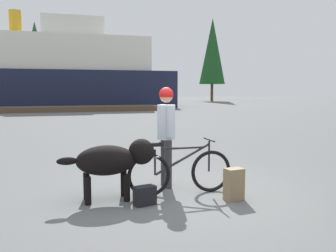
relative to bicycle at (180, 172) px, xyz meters
name	(u,v)px	position (x,y,z in m)	size (l,w,h in m)	color
ground_plane	(187,194)	(0.12, 0.00, -0.39)	(160.00, 160.00, 0.00)	#595B5B
bicycle	(180,172)	(0.00, 0.00, 0.00)	(1.79, 0.44, 0.91)	black
person_cyclist	(166,127)	(-0.08, 0.55, 0.69)	(0.32, 0.53, 1.78)	#333338
dog	(113,160)	(-1.09, 0.03, 0.25)	(1.52, 0.55, 0.95)	black
backpack	(234,184)	(0.72, -0.52, -0.13)	(0.28, 0.20, 0.50)	#8C7251
handbag_pannier	(145,196)	(-0.68, -0.38, -0.24)	(0.32, 0.18, 0.29)	black
dock_pier	(43,109)	(-3.23, 24.45, -0.19)	(18.32, 2.49, 0.40)	brown
ferry_boat	(50,74)	(-2.88, 31.59, 2.84)	(23.42, 8.74, 9.08)	#191E38
pine_tree_center	(46,52)	(-3.66, 45.02, 6.27)	(2.90, 2.90, 9.89)	#4C331E
pine_tree_far_right	(212,51)	(19.75, 44.67, 6.98)	(3.81, 3.81, 12.20)	#4C331E
pine_tree_mid_back	(35,53)	(-5.04, 46.82, 6.24)	(3.88, 3.88, 10.80)	#4C331E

